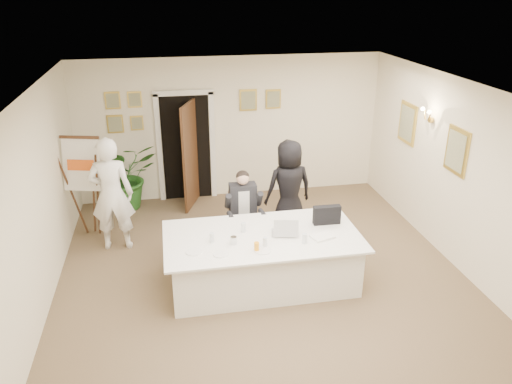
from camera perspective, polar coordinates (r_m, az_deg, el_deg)
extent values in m
plane|color=brown|center=(7.39, 1.18, -10.66)|extent=(7.00, 7.00, 0.00)
cube|color=white|center=(6.28, 1.39, 11.10)|extent=(6.00, 7.00, 0.02)
cube|color=white|center=(9.97, -2.90, 7.30)|extent=(6.00, 0.10, 2.80)
cube|color=white|center=(6.81, -24.30, -2.50)|extent=(0.10, 7.00, 2.80)
cube|color=white|center=(7.86, 23.21, 1.02)|extent=(0.10, 7.00, 2.80)
cube|color=black|center=(9.97, -7.99, 5.00)|extent=(0.92, 0.06, 2.10)
cube|color=white|center=(9.93, -10.98, 4.73)|extent=(0.10, 0.06, 2.20)
cube|color=white|center=(9.97, -4.98, 5.15)|extent=(0.10, 0.06, 2.20)
cube|color=#3C2513|center=(9.58, -7.53, 4.14)|extent=(0.33, 0.81, 2.02)
cube|color=white|center=(7.27, 0.71, -7.76)|extent=(2.59, 1.30, 0.75)
cube|color=white|center=(7.08, 0.72, -5.08)|extent=(2.77, 1.48, 0.03)
cube|color=white|center=(8.62, -19.19, 2.98)|extent=(0.64, 0.33, 0.86)
imported|color=white|center=(8.29, -16.18, -0.28)|extent=(0.71, 0.49, 1.89)
imported|color=black|center=(8.53, 3.78, 0.49)|extent=(0.88, 0.63, 1.67)
imported|color=#245C1E|center=(9.87, -14.72, 1.80)|extent=(1.45, 1.36, 1.30)
cube|color=black|center=(7.42, 8.10, -2.61)|extent=(0.41, 0.12, 0.28)
cube|color=white|center=(7.07, 7.60, -5.08)|extent=(0.36, 0.30, 0.03)
cylinder|color=white|center=(6.70, -7.10, -6.80)|extent=(0.27, 0.27, 0.01)
cylinder|color=white|center=(6.62, -4.06, -7.08)|extent=(0.25, 0.25, 0.01)
cylinder|color=white|center=(6.69, 0.77, -6.67)|extent=(0.26, 0.26, 0.01)
cylinder|color=silver|center=(6.89, -5.07, -5.23)|extent=(0.06, 0.06, 0.14)
cylinder|color=silver|center=(6.76, 1.04, -5.74)|extent=(0.06, 0.06, 0.14)
cylinder|color=silver|center=(6.88, 5.58, -5.32)|extent=(0.08, 0.08, 0.14)
cylinder|color=silver|center=(7.14, -1.45, -4.06)|extent=(0.07, 0.07, 0.14)
cylinder|color=orange|center=(6.66, 0.07, -6.28)|extent=(0.08, 0.08, 0.13)
cylinder|color=silver|center=(6.84, -2.58, -5.55)|extent=(0.11, 0.11, 0.11)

